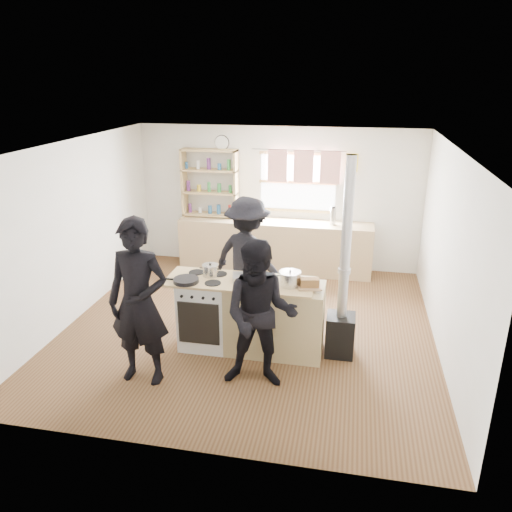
# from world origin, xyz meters

# --- Properties ---
(ground) EXTENTS (5.00, 5.00, 0.01)m
(ground) POSITION_xyz_m (0.00, 0.00, -0.01)
(ground) COLOR brown
(ground) RESTS_ON ground
(back_counter) EXTENTS (3.40, 0.55, 0.90)m
(back_counter) POSITION_xyz_m (0.00, 2.22, 0.45)
(back_counter) COLOR tan
(back_counter) RESTS_ON ground
(shelving_unit) EXTENTS (1.00, 0.28, 1.20)m
(shelving_unit) POSITION_xyz_m (-1.20, 2.34, 1.51)
(shelving_unit) COLOR tan
(shelving_unit) RESTS_ON back_counter
(thermos) EXTENTS (0.10, 0.10, 0.30)m
(thermos) POSITION_xyz_m (0.99, 2.22, 1.05)
(thermos) COLOR silver
(thermos) RESTS_ON back_counter
(cooking_island) EXTENTS (1.97, 0.64, 0.93)m
(cooking_island) POSITION_xyz_m (0.14, -0.55, 0.47)
(cooking_island) COLOR white
(cooking_island) RESTS_ON ground
(skillet_greens) EXTENTS (0.32, 0.32, 0.05)m
(skillet_greens) POSITION_xyz_m (-0.63, -0.73, 0.96)
(skillet_greens) COLOR black
(skillet_greens) RESTS_ON cooking_island
(roast_tray) EXTENTS (0.41, 0.32, 0.07)m
(roast_tray) POSITION_xyz_m (0.09, -0.51, 0.97)
(roast_tray) COLOR silver
(roast_tray) RESTS_ON cooking_island
(stockpot_stove) EXTENTS (0.21, 0.21, 0.17)m
(stockpot_stove) POSITION_xyz_m (-0.40, -0.46, 1.01)
(stockpot_stove) COLOR #BABABC
(stockpot_stove) RESTS_ON cooking_island
(stockpot_counter) EXTENTS (0.26, 0.26, 0.20)m
(stockpot_counter) POSITION_xyz_m (0.63, -0.58, 1.02)
(stockpot_counter) COLOR silver
(stockpot_counter) RESTS_ON cooking_island
(bread_board) EXTENTS (0.32, 0.26, 0.12)m
(bread_board) POSITION_xyz_m (0.87, -0.61, 0.98)
(bread_board) COLOR tan
(bread_board) RESTS_ON cooking_island
(flue_heater) EXTENTS (0.35, 0.35, 2.50)m
(flue_heater) POSITION_xyz_m (1.26, -0.47, 0.65)
(flue_heater) COLOR black
(flue_heater) RESTS_ON ground
(person_near_left) EXTENTS (0.71, 0.48, 1.93)m
(person_near_left) POSITION_xyz_m (-0.93, -1.45, 0.96)
(person_near_left) COLOR black
(person_near_left) RESTS_ON ground
(person_near_right) EXTENTS (0.87, 0.70, 1.71)m
(person_near_right) POSITION_xyz_m (0.40, -1.29, 0.86)
(person_near_right) COLOR black
(person_near_right) RESTS_ON ground
(person_far) EXTENTS (1.30, 1.06, 1.75)m
(person_far) POSITION_xyz_m (-0.11, 0.43, 0.87)
(person_far) COLOR black
(person_far) RESTS_ON ground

